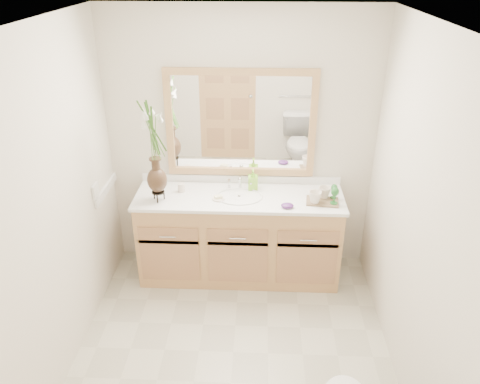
{
  "coord_description": "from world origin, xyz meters",
  "views": [
    {
      "loc": [
        0.17,
        -2.63,
        2.74
      ],
      "look_at": [
        0.02,
        0.65,
        1.06
      ],
      "focal_mm": 35.0,
      "sensor_mm": 36.0,
      "label": 1
    }
  ],
  "objects_px": {
    "soap_bottle": "(253,180)",
    "tray": "(322,201)",
    "tumbler": "(181,188)",
    "flower_vase": "(153,140)"
  },
  "relations": [
    {
      "from": "tumbler",
      "to": "tray",
      "type": "bearing_deg",
      "value": -6.67
    },
    {
      "from": "tumbler",
      "to": "soap_bottle",
      "type": "bearing_deg",
      "value": 7.53
    },
    {
      "from": "flower_vase",
      "to": "soap_bottle",
      "type": "xyz_separation_m",
      "value": [
        0.81,
        0.26,
        -0.47
      ]
    },
    {
      "from": "flower_vase",
      "to": "tray",
      "type": "height_order",
      "value": "flower_vase"
    },
    {
      "from": "tumbler",
      "to": "tray",
      "type": "xyz_separation_m",
      "value": [
        1.24,
        -0.15,
        -0.03
      ]
    },
    {
      "from": "flower_vase",
      "to": "tray",
      "type": "relative_size",
      "value": 2.99
    },
    {
      "from": "soap_bottle",
      "to": "tumbler",
      "type": "bearing_deg",
      "value": -175.52
    },
    {
      "from": "tumbler",
      "to": "tray",
      "type": "relative_size",
      "value": 0.29
    },
    {
      "from": "tray",
      "to": "soap_bottle",
      "type": "bearing_deg",
      "value": 165.28
    },
    {
      "from": "soap_bottle",
      "to": "tray",
      "type": "relative_size",
      "value": 0.62
    }
  ]
}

